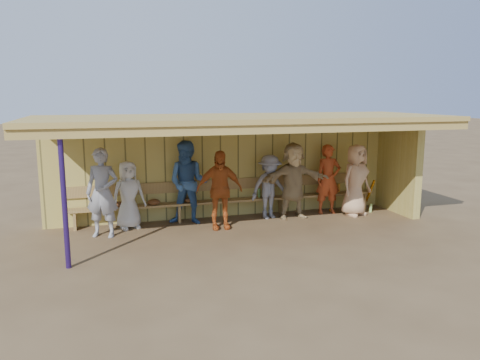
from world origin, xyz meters
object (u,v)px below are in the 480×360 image
object	(u,v)px
player_g	(328,179)
bench	(231,196)
player_b	(129,195)
player_h	(356,180)
player_c	(188,183)
player_a	(102,193)
player_e	(269,187)
player_d	(219,190)
player_f	(293,181)

from	to	relation	value
player_g	bench	bearing A→B (deg)	179.10
player_b	player_h	xyz separation A→B (m)	(5.42, -0.39, 0.12)
player_b	player_g	world-z (taller)	player_g
player_g	player_h	distance (m)	0.67
bench	player_h	bearing A→B (deg)	-13.11
player_g	player_h	bearing A→B (deg)	-28.59
player_b	player_c	distance (m)	1.36
player_b	bench	world-z (taller)	player_b
player_b	player_h	size ratio (longest dim) A/B	0.86
player_a	player_h	xyz separation A→B (m)	(5.97, 0.09, -0.06)
player_a	player_e	world-z (taller)	player_a
player_a	bench	xyz separation A→B (m)	(2.99, 0.78, -0.41)
player_d	player_e	xyz separation A→B (m)	(1.37, 0.51, -0.11)
player_e	bench	distance (m)	0.96
player_e	player_d	bearing A→B (deg)	-171.72
player_c	player_d	world-z (taller)	player_c
player_d	player_b	bearing A→B (deg)	167.41
player_d	bench	bearing A→B (deg)	63.47
player_e	player_g	size ratio (longest dim) A/B	0.89
player_b	player_c	xyz separation A→B (m)	(1.34, 0.00, 0.20)
player_g	player_h	size ratio (longest dim) A/B	0.98
player_f	bench	distance (m)	1.55
player_d	player_h	xyz separation A→B (m)	(3.49, 0.17, 0.01)
player_a	player_c	world-z (taller)	player_c
player_d	player_g	xyz separation A→B (m)	(2.94, 0.56, -0.01)
player_e	player_h	bearing A→B (deg)	-21.28
player_d	player_h	distance (m)	3.50
player_e	player_c	bearing A→B (deg)	166.21
player_d	player_f	world-z (taller)	player_f
player_f	player_g	world-z (taller)	player_f
player_a	player_h	size ratio (longest dim) A/B	1.06
player_d	bench	xyz separation A→B (m)	(0.51, 0.87, -0.35)
player_e	player_f	world-z (taller)	player_f
bench	player_c	bearing A→B (deg)	-164.39
player_a	player_d	world-z (taller)	player_a
player_b	player_e	xyz separation A→B (m)	(3.29, -0.05, 0.01)
player_f	player_g	bearing A→B (deg)	9.64
player_a	player_b	bearing A→B (deg)	62.06
player_h	player_g	bearing A→B (deg)	125.51
player_b	player_e	distance (m)	3.30
player_d	bench	world-z (taller)	player_d
player_e	player_b	bearing A→B (deg)	166.84
player_b	player_g	bearing A→B (deg)	-17.00
player_h	player_c	bearing A→B (deg)	155.00
player_a	player_h	world-z (taller)	player_a
player_f	player_h	bearing A→B (deg)	-8.14
player_f	player_g	size ratio (longest dim) A/B	1.06
player_c	player_f	bearing A→B (deg)	16.28
player_c	player_b	bearing A→B (deg)	-158.95
player_b	player_a	bearing A→B (deg)	-155.98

